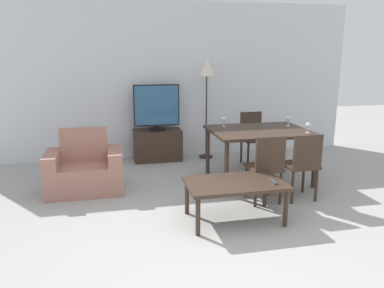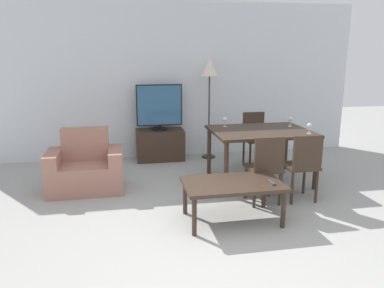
{
  "view_description": "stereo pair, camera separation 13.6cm",
  "coord_description": "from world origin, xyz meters",
  "px_view_note": "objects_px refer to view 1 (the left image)",
  "views": [
    {
      "loc": [
        -0.94,
        -2.81,
        1.8
      ],
      "look_at": [
        0.1,
        1.88,
        0.65
      ],
      "focal_mm": 35.0,
      "sensor_mm": 36.0,
      "label": 1
    },
    {
      "loc": [
        -0.8,
        -2.84,
        1.8
      ],
      "look_at": [
        0.1,
        1.88,
        0.65
      ],
      "focal_mm": 35.0,
      "sensor_mm": 36.0,
      "label": 2
    }
  ],
  "objects_px": {
    "wine_glass_center": "(224,120)",
    "dining_chair_near": "(266,165)",
    "remote_primary": "(274,182)",
    "dining_chair_far": "(253,135)",
    "tv_stand": "(157,145)",
    "floor_lamp": "(207,73)",
    "wine_glass_right": "(308,126)",
    "tv": "(157,107)",
    "coffee_table": "(235,186)",
    "dining_table": "(259,135)",
    "armchair": "(85,170)",
    "dining_chair_near_right": "(302,163)",
    "wine_glass_left": "(288,119)"
  },
  "relations": [
    {
      "from": "armchair",
      "to": "coffee_table",
      "type": "relative_size",
      "value": 0.92
    },
    {
      "from": "remote_primary",
      "to": "dining_chair_near",
      "type": "bearing_deg",
      "value": 75.34
    },
    {
      "from": "wine_glass_right",
      "to": "tv",
      "type": "bearing_deg",
      "value": 136.12
    },
    {
      "from": "floor_lamp",
      "to": "remote_primary",
      "type": "distance_m",
      "value": 2.92
    },
    {
      "from": "remote_primary",
      "to": "dining_chair_far",
      "type": "bearing_deg",
      "value": 74.22
    },
    {
      "from": "wine_glass_left",
      "to": "dining_chair_far",
      "type": "bearing_deg",
      "value": 113.97
    },
    {
      "from": "coffee_table",
      "to": "wine_glass_center",
      "type": "distance_m",
      "value": 1.67
    },
    {
      "from": "dining_chair_far",
      "to": "tv_stand",
      "type": "bearing_deg",
      "value": 159.65
    },
    {
      "from": "armchair",
      "to": "wine_glass_left",
      "type": "bearing_deg",
      "value": 1.58
    },
    {
      "from": "tv_stand",
      "to": "floor_lamp",
      "type": "xyz_separation_m",
      "value": [
        0.87,
        -0.02,
        1.23
      ]
    },
    {
      "from": "coffee_table",
      "to": "wine_glass_left",
      "type": "relative_size",
      "value": 7.35
    },
    {
      "from": "armchair",
      "to": "dining_chair_far",
      "type": "bearing_deg",
      "value": 15.48
    },
    {
      "from": "coffee_table",
      "to": "dining_chair_near_right",
      "type": "distance_m",
      "value": 1.09
    },
    {
      "from": "tv_stand",
      "to": "dining_chair_far",
      "type": "distance_m",
      "value": 1.65
    },
    {
      "from": "dining_table",
      "to": "dining_chair_near_right",
      "type": "relative_size",
      "value": 1.6
    },
    {
      "from": "dining_chair_near_right",
      "to": "wine_glass_right",
      "type": "distance_m",
      "value": 0.67
    },
    {
      "from": "tv",
      "to": "floor_lamp",
      "type": "bearing_deg",
      "value": -1.24
    },
    {
      "from": "wine_glass_center",
      "to": "dining_table",
      "type": "bearing_deg",
      "value": -38.91
    },
    {
      "from": "dining_chair_far",
      "to": "wine_glass_center",
      "type": "height_order",
      "value": "wine_glass_center"
    },
    {
      "from": "remote_primary",
      "to": "wine_glass_left",
      "type": "xyz_separation_m",
      "value": [
        0.91,
        1.52,
        0.4
      ]
    },
    {
      "from": "armchair",
      "to": "dining_chair_near_right",
      "type": "relative_size",
      "value": 1.14
    },
    {
      "from": "armchair",
      "to": "dining_chair_near",
      "type": "distance_m",
      "value": 2.39
    },
    {
      "from": "floor_lamp",
      "to": "tv_stand",
      "type": "bearing_deg",
      "value": 178.59
    },
    {
      "from": "dining_table",
      "to": "wine_glass_right",
      "type": "height_order",
      "value": "wine_glass_right"
    },
    {
      "from": "coffee_table",
      "to": "dining_table",
      "type": "xyz_separation_m",
      "value": [
        0.77,
        1.22,
        0.28
      ]
    },
    {
      "from": "dining_chair_near_right",
      "to": "floor_lamp",
      "type": "distance_m",
      "value": 2.52
    },
    {
      "from": "armchair",
      "to": "tv",
      "type": "relative_size",
      "value": 1.26
    },
    {
      "from": "armchair",
      "to": "tv_stand",
      "type": "distance_m",
      "value": 1.74
    },
    {
      "from": "wine_glass_center",
      "to": "dining_chair_near_right",
      "type": "bearing_deg",
      "value": -60.55
    },
    {
      "from": "wine_glass_right",
      "to": "tv_stand",
      "type": "bearing_deg",
      "value": 136.07
    },
    {
      "from": "wine_glass_center",
      "to": "floor_lamp",
      "type": "bearing_deg",
      "value": 89.8
    },
    {
      "from": "tv",
      "to": "dining_table",
      "type": "distance_m",
      "value": 1.92
    },
    {
      "from": "remote_primary",
      "to": "floor_lamp",
      "type": "bearing_deg",
      "value": 90.98
    },
    {
      "from": "armchair",
      "to": "remote_primary",
      "type": "bearing_deg",
      "value": -34.83
    },
    {
      "from": "dining_chair_far",
      "to": "wine_glass_left",
      "type": "distance_m",
      "value": 0.81
    },
    {
      "from": "dining_chair_far",
      "to": "remote_primary",
      "type": "xyz_separation_m",
      "value": [
        -0.62,
        -2.18,
        -0.03
      ]
    },
    {
      "from": "dining_chair_near_right",
      "to": "dining_chair_far",
      "type": "bearing_deg",
      "value": 90.0
    },
    {
      "from": "dining_chair_near",
      "to": "remote_primary",
      "type": "distance_m",
      "value": 0.52
    },
    {
      "from": "dining_chair_near",
      "to": "wine_glass_center",
      "type": "xyz_separation_m",
      "value": [
        -0.18,
        1.18,
        0.37
      ]
    },
    {
      "from": "wine_glass_center",
      "to": "dining_chair_near",
      "type": "bearing_deg",
      "value": -81.22
    },
    {
      "from": "dining_chair_near",
      "to": "coffee_table",
      "type": "bearing_deg",
      "value": -144.06
    },
    {
      "from": "tv",
      "to": "dining_chair_far",
      "type": "bearing_deg",
      "value": -20.27
    },
    {
      "from": "dining_chair_near",
      "to": "dining_table",
      "type": "bearing_deg",
      "value": 73.89
    },
    {
      "from": "floor_lamp",
      "to": "remote_primary",
      "type": "xyz_separation_m",
      "value": [
        0.05,
        -2.73,
        -1.03
      ]
    },
    {
      "from": "tv",
      "to": "floor_lamp",
      "type": "height_order",
      "value": "floor_lamp"
    },
    {
      "from": "floor_lamp",
      "to": "wine_glass_center",
      "type": "relative_size",
      "value": 11.96
    },
    {
      "from": "dining_table",
      "to": "armchair",
      "type": "bearing_deg",
      "value": 177.77
    },
    {
      "from": "dining_table",
      "to": "dining_chair_near_right",
      "type": "distance_m",
      "value": 0.89
    },
    {
      "from": "dining_chair_near",
      "to": "wine_glass_left",
      "type": "xyz_separation_m",
      "value": [
        0.78,
        1.01,
        0.37
      ]
    },
    {
      "from": "tv",
      "to": "dining_chair_near",
      "type": "xyz_separation_m",
      "value": [
        1.05,
        -2.24,
        -0.44
      ]
    }
  ]
}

